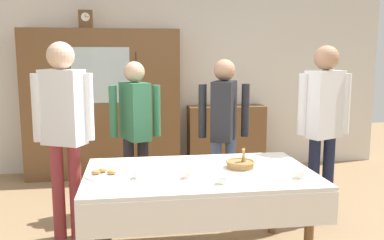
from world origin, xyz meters
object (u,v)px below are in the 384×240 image
object	(u,v)px
mantel_clock	(86,19)
spoon_near_left	(174,171)
tea_cup_mid_right	(139,175)
person_behind_table_right	(324,116)
book_stack	(226,103)
person_behind_table_left	(135,123)
bookshelf_low	(226,138)
pastry_plate	(104,174)
tea_cup_near_left	(192,167)
bread_basket	(240,164)
spoon_near_right	(233,177)
dining_table	(200,184)
person_near_right_end	(64,121)
tea_cup_near_right	(189,175)
person_by_cabinet	(224,122)
wall_cabinet	(103,104)
tea_cup_far_left	(301,175)
tea_cup_front_edge	(223,181)
spoon_front_edge	(280,163)

from	to	relation	value
mantel_clock	spoon_near_left	xyz separation A→B (m)	(0.89, -2.52, -1.37)
tea_cup_mid_right	person_behind_table_right	bearing A→B (deg)	21.66
book_stack	person_behind_table_left	distance (m)	1.99
bookshelf_low	book_stack	world-z (taller)	book_stack
book_stack	pastry_plate	bearing A→B (deg)	-120.80
mantel_clock	pastry_plate	xyz separation A→B (m)	(0.34, -2.57, -1.36)
spoon_near_left	tea_cup_near_left	bearing A→B (deg)	-1.97
bread_basket	spoon_near_right	xyz separation A→B (m)	(-0.13, -0.26, -0.03)
dining_table	person_near_right_end	xyz separation A→B (m)	(-1.11, 0.58, 0.44)
tea_cup_near_right	spoon_near_right	bearing A→B (deg)	-3.58
spoon_near_right	person_behind_table_left	size ratio (longest dim) A/B	0.08
spoon_near_right	person_by_cabinet	world-z (taller)	person_by_cabinet
bread_basket	pastry_plate	xyz separation A→B (m)	(-1.09, -0.07, -0.02)
wall_cabinet	tea_cup_near_right	world-z (taller)	wall_cabinet
dining_table	tea_cup_far_left	distance (m)	0.77
mantel_clock	tea_cup_near_right	world-z (taller)	mantel_clock
tea_cup_near_right	person_near_right_end	world-z (taller)	person_near_right_end
tea_cup_far_left	bread_basket	xyz separation A→B (m)	(-0.36, 0.36, 0.01)
person_near_right_end	person_behind_table_left	bearing A→B (deg)	41.90
bookshelf_low	book_stack	distance (m)	0.51
tea_cup_near_right	pastry_plate	size ratio (longest dim) A/B	0.46
tea_cup_front_edge	tea_cup_far_left	xyz separation A→B (m)	(0.60, 0.05, 0.00)
bookshelf_low	book_stack	bearing A→B (deg)	-90.00
tea_cup_front_edge	person_behind_table_left	xyz separation A→B (m)	(-0.60, 1.47, 0.20)
bookshelf_low	spoon_near_left	size ratio (longest dim) A/B	9.21
spoon_front_edge	tea_cup_far_left	bearing A→B (deg)	-90.53
tea_cup_far_left	tea_cup_front_edge	bearing A→B (deg)	-175.13
tea_cup_front_edge	spoon_near_left	xyz separation A→B (m)	(-0.31, 0.40, -0.02)
tea_cup_near_left	spoon_front_edge	size ratio (longest dim) A/B	1.09
book_stack	spoon_near_left	distance (m)	2.77
tea_cup_near_right	person_behind_table_right	size ratio (longest dim) A/B	0.07
tea_cup_front_edge	spoon_front_edge	world-z (taller)	tea_cup_front_edge
book_stack	person_by_cabinet	distance (m)	1.76
tea_cup_mid_right	person_behind_table_right	xyz separation A→B (m)	(1.78, 0.71, 0.30)
dining_table	person_behind_table_right	bearing A→B (deg)	24.91
dining_table	person_behind_table_right	world-z (taller)	person_behind_table_right
tea_cup_front_edge	tea_cup_near_left	bearing A→B (deg)	112.47
tea_cup_mid_right	tea_cup_far_left	xyz separation A→B (m)	(1.19, -0.17, 0.00)
wall_cabinet	bread_basket	size ratio (longest dim) A/B	8.53
pastry_plate	spoon_near_right	world-z (taller)	pastry_plate
tea_cup_front_edge	bread_basket	distance (m)	0.48
bread_basket	tea_cup_front_edge	bearing A→B (deg)	-119.45
mantel_clock	person_behind_table_left	world-z (taller)	mantel_clock
bookshelf_low	book_stack	size ratio (longest dim) A/B	4.85
spoon_near_right	person_near_right_end	distance (m)	1.57
tea_cup_near_left	tea_cup_near_right	distance (m)	0.23
mantel_clock	tea_cup_near_right	size ratio (longest dim) A/B	1.85
person_behind_table_left	tea_cup_front_edge	bearing A→B (deg)	-67.82
pastry_plate	spoon_front_edge	distance (m)	1.47
pastry_plate	bread_basket	bearing A→B (deg)	3.81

